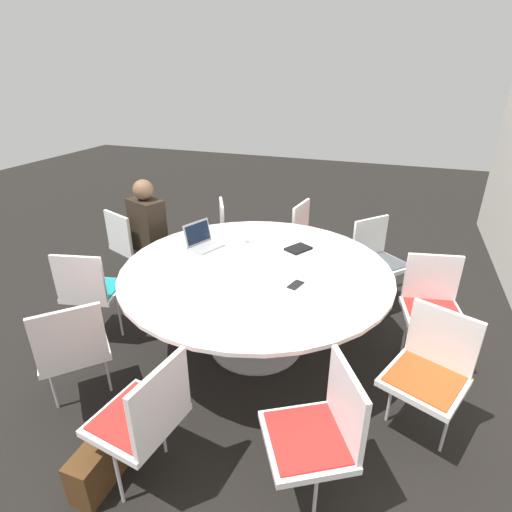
% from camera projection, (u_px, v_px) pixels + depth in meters
% --- Properties ---
extents(ground_plane, '(16.00, 16.00, 0.00)m').
position_uv_depth(ground_plane, '(256.00, 345.00, 3.47)').
color(ground_plane, black).
extents(conference_table, '(2.13, 2.13, 0.75)m').
position_uv_depth(conference_table, '(256.00, 281.00, 3.21)').
color(conference_table, '#B7B7BC').
rests_on(conference_table, ground_plane).
extents(chair_0, '(0.55, 0.56, 0.87)m').
position_uv_depth(chair_0, '(131.00, 242.00, 4.21)').
color(chair_0, white).
rests_on(chair_0, ground_plane).
extents(chair_1, '(0.51, 0.52, 0.87)m').
position_uv_depth(chair_1, '(90.00, 287.00, 3.34)').
color(chair_1, white).
rests_on(chair_1, ground_plane).
extents(chair_2, '(0.61, 0.61, 0.87)m').
position_uv_depth(chair_2, '(72.00, 346.00, 2.63)').
color(chair_2, white).
rests_on(chair_2, ground_plane).
extents(chair_3, '(0.49, 0.48, 0.87)m').
position_uv_depth(chair_3, '(144.00, 414.00, 2.11)').
color(chair_3, white).
rests_on(chair_3, ground_plane).
extents(chair_4, '(0.59, 0.59, 0.87)m').
position_uv_depth(chair_4, '(320.00, 428.00, 2.02)').
color(chair_4, white).
rests_on(chair_4, ground_plane).
extents(chair_5, '(0.56, 0.57, 0.87)m').
position_uv_depth(chair_5, '(430.00, 367.00, 2.44)').
color(chair_5, white).
rests_on(chair_5, ground_plane).
extents(chair_6, '(0.50, 0.51, 0.87)m').
position_uv_depth(chair_6, '(432.00, 302.00, 3.13)').
color(chair_6, white).
rests_on(chair_6, ground_plane).
extents(chair_7, '(0.61, 0.61, 0.87)m').
position_uv_depth(chair_7, '(377.00, 255.00, 3.91)').
color(chair_7, white).
rests_on(chair_7, ground_plane).
extents(chair_8, '(0.50, 0.48, 0.87)m').
position_uv_depth(chair_8, '(311.00, 235.00, 4.39)').
color(chair_8, white).
rests_on(chair_8, ground_plane).
extents(chair_9, '(0.58, 0.58, 0.87)m').
position_uv_depth(chair_9, '(234.00, 231.00, 4.49)').
color(chair_9, white).
rests_on(chair_9, ground_plane).
extents(person_0, '(0.34, 0.42, 1.22)m').
position_uv_depth(person_0, '(149.00, 228.00, 4.05)').
color(person_0, '#2D2319').
rests_on(person_0, ground_plane).
extents(laptop, '(0.35, 0.31, 0.21)m').
position_uv_depth(laptop, '(202.00, 241.00, 3.51)').
color(laptop, '#99999E').
rests_on(laptop, conference_table).
extents(spiral_notebook, '(0.26, 0.23, 0.02)m').
position_uv_depth(spiral_notebook, '(298.00, 249.00, 3.46)').
color(spiral_notebook, black).
rests_on(spiral_notebook, conference_table).
extents(coffee_cup, '(0.08, 0.08, 0.09)m').
position_uv_depth(coffee_cup, '(242.00, 238.00, 3.59)').
color(coffee_cup, white).
rests_on(coffee_cup, conference_table).
extents(cell_phone, '(0.15, 0.11, 0.01)m').
position_uv_depth(cell_phone, '(296.00, 285.00, 2.89)').
color(cell_phone, black).
rests_on(cell_phone, conference_table).
extents(handbag, '(0.36, 0.16, 0.28)m').
position_uv_depth(handbag, '(99.00, 465.00, 2.26)').
color(handbag, '#513319').
rests_on(handbag, ground_plane).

